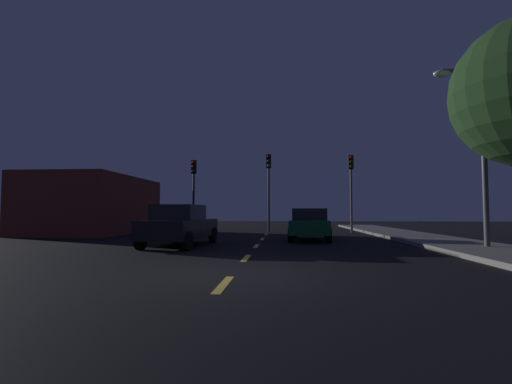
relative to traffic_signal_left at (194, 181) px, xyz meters
The scene contains 14 objects.
ground_plane 11.06m from the traffic_signal_left, 62.11° to the right, with size 80.00×80.00×0.00m, color black.
sidewalk_curb_right 15.87m from the traffic_signal_left, 36.86° to the right, with size 3.00×40.00×0.15m, color gray.
lane_stripe_nearest 18.50m from the traffic_signal_left, 74.28° to the right, with size 0.16×1.60×0.01m, color #EACC4C.
lane_stripe_second 14.95m from the traffic_signal_left, 70.23° to the right, with size 0.16×1.60×0.01m, color #EACC4C.
lane_stripe_third 11.57m from the traffic_signal_left, 63.57° to the right, with size 0.16×1.60×0.01m, color #EACC4C.
lane_stripe_fourth 8.54m from the traffic_signal_left, 51.13° to the right, with size 0.16×1.60×0.01m, color #EACC4C.
lane_stripe_fifth 6.39m from the traffic_signal_left, 25.18° to the right, with size 0.16×1.60×0.01m, color #EACC4C.
traffic_signal_left is the anchor object (origin of this frame).
traffic_signal_center 4.98m from the traffic_signal_left, ahead, with size 0.32×0.38×5.07m.
traffic_signal_right 10.27m from the traffic_signal_left, ahead, with size 0.32×0.38×4.96m.
car_stopped_ahead 10.25m from the traffic_signal_left, 43.69° to the right, with size 2.08×4.06×1.45m.
car_adjacent_lane 10.69m from the traffic_signal_left, 78.65° to the right, with size 2.12×4.58×1.56m.
street_lamp_right 16.71m from the traffic_signal_left, 41.79° to the right, with size 1.68×0.36×6.24m.
storefront_left 6.26m from the traffic_signal_left, 160.25° to the right, with size 5.24×8.74×3.45m, color maroon.
Camera 1 is at (1.08, -7.77, 1.27)m, focal length 26.03 mm.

